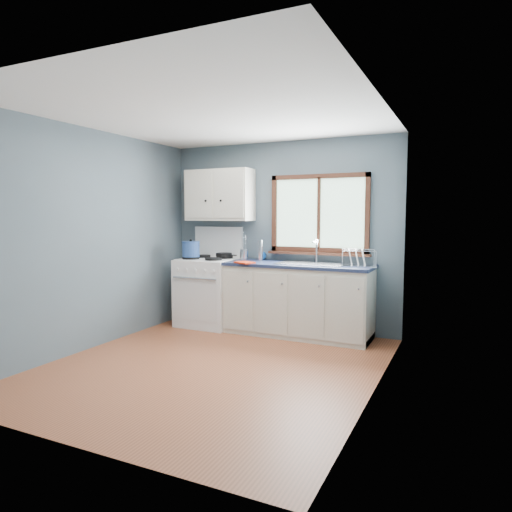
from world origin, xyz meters
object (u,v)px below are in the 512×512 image
at_px(sink, 311,269).
at_px(thermos, 260,250).
at_px(gas_range, 208,290).
at_px(base_cabinets, 298,303).
at_px(utensil_crock, 244,254).
at_px(dish_rack, 358,262).
at_px(stockpot, 191,249).
at_px(skillet, 224,255).

height_order(sink, thermos, sink).
bearing_deg(gas_range, base_cabinets, 0.82).
xyz_separation_m(utensil_crock, dish_rack, (1.57, -0.12, -0.02)).
bearing_deg(utensil_crock, stockpot, -156.67).
xyz_separation_m(stockpot, dish_rack, (2.24, 0.17, -0.09)).
distance_m(thermos, dish_rack, 1.34).
height_order(base_cabinets, utensil_crock, utensil_crock).
bearing_deg(base_cabinets, sink, -0.13).
relative_size(gas_range, stockpot, 4.86).
relative_size(stockpot, utensil_crock, 0.76).
xyz_separation_m(base_cabinets, thermos, (-0.58, 0.13, 0.65)).
distance_m(gas_range, stockpot, 0.62).
bearing_deg(stockpot, skillet, 35.93).
bearing_deg(thermos, skillet, -177.41).
xyz_separation_m(gas_range, sink, (1.49, 0.02, 0.37)).
bearing_deg(sink, dish_rack, 0.54).
xyz_separation_m(sink, dish_rack, (0.57, 0.01, 0.12)).
bearing_deg(dish_rack, sink, 165.53).
xyz_separation_m(skillet, dish_rack, (1.87, -0.10, -0.01)).
distance_m(gas_range, thermos, 0.93).
relative_size(utensil_crock, dish_rack, 0.79).
distance_m(utensil_crock, dish_rack, 1.58).
distance_m(sink, skillet, 1.31).
bearing_deg(dish_rack, base_cabinets, 165.38).
bearing_deg(sink, thermos, 170.39).
bearing_deg(skillet, thermos, 14.11).
xyz_separation_m(utensil_crock, thermos, (0.24, 0.00, 0.06)).
xyz_separation_m(sink, thermos, (-0.76, 0.13, 0.20)).
bearing_deg(utensil_crock, thermos, 0.59).
xyz_separation_m(base_cabinets, utensil_crock, (-0.82, 0.13, 0.59)).
relative_size(stockpot, thermos, 1.01).
distance_m(gas_range, utensil_crock, 0.71).
relative_size(gas_range, dish_rack, 2.91).
height_order(utensil_crock, thermos, utensil_crock).
distance_m(base_cabinets, dish_rack, 0.94).
bearing_deg(sink, stockpot, -174.44).
height_order(skillet, dish_rack, dish_rack).
bearing_deg(dish_rack, gas_range, 165.66).
bearing_deg(skillet, dish_rack, 8.51).
relative_size(gas_range, sink, 1.62).
height_order(skillet, stockpot, stockpot).
xyz_separation_m(gas_range, utensil_crock, (0.48, 0.14, 0.50)).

